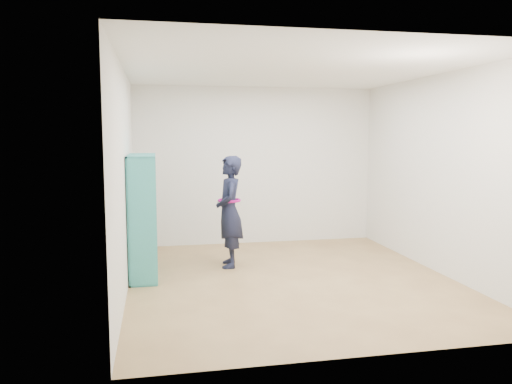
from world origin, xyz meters
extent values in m
plane|color=olive|center=(0.00, 0.00, 0.00)|extent=(4.50, 4.50, 0.00)
plane|color=white|center=(0.00, 0.00, 2.60)|extent=(4.50, 4.50, 0.00)
cube|color=silver|center=(-2.00, 0.00, 1.30)|extent=(0.02, 4.50, 2.60)
cube|color=silver|center=(2.00, 0.00, 1.30)|extent=(0.02, 4.50, 2.60)
cube|color=silver|center=(0.00, 2.25, 1.30)|extent=(4.00, 0.02, 2.60)
cube|color=silver|center=(0.00, -2.25, 1.30)|extent=(4.00, 0.02, 2.60)
cube|color=teal|center=(-1.82, 0.05, 0.78)|extent=(0.34, 0.02, 1.56)
cube|color=teal|center=(-1.82, 1.20, 0.78)|extent=(0.34, 0.02, 1.56)
cube|color=teal|center=(-1.82, 0.63, 0.01)|extent=(0.34, 1.17, 0.02)
cube|color=teal|center=(-1.82, 0.63, 1.55)|extent=(0.34, 1.17, 0.02)
cube|color=teal|center=(-1.98, 0.63, 0.78)|extent=(0.02, 1.17, 1.56)
cube|color=teal|center=(-1.82, 0.44, 0.78)|extent=(0.32, 0.02, 1.51)
cube|color=teal|center=(-1.82, 0.81, 0.78)|extent=(0.32, 0.02, 1.51)
cube|color=teal|center=(-1.82, 0.63, 0.40)|extent=(0.32, 1.12, 0.02)
cube|color=teal|center=(-1.82, 0.63, 0.78)|extent=(0.32, 1.12, 0.02)
cube|color=teal|center=(-1.82, 0.63, 1.16)|extent=(0.32, 1.12, 0.02)
cube|color=beige|center=(-1.80, 0.24, 0.06)|extent=(0.21, 0.14, 0.05)
cube|color=black|center=(-1.79, 0.19, 0.52)|extent=(0.18, 0.16, 0.21)
cube|color=maroon|center=(-1.79, 0.19, 0.91)|extent=(0.18, 0.16, 0.23)
cube|color=silver|center=(-1.80, 0.24, 1.20)|extent=(0.21, 0.14, 0.05)
cube|color=navy|center=(-1.79, 0.57, 0.14)|extent=(0.18, 0.16, 0.21)
cube|color=brown|center=(-1.79, 0.57, 0.54)|extent=(0.18, 0.16, 0.26)
cube|color=#BFB28C|center=(-1.80, 0.62, 0.83)|extent=(0.21, 0.14, 0.08)
cube|color=#26594C|center=(-1.79, 0.57, 1.30)|extent=(0.18, 0.16, 0.26)
cube|color=beige|center=(-1.79, 0.94, 0.15)|extent=(0.18, 0.16, 0.22)
cube|color=black|center=(-1.80, 0.99, 0.46)|extent=(0.21, 0.14, 0.08)
cube|color=maroon|center=(-1.79, 0.94, 0.94)|extent=(0.18, 0.16, 0.29)
cube|color=silver|center=(-1.79, 0.94, 1.27)|extent=(0.18, 0.16, 0.21)
imported|color=black|center=(-0.67, 0.79, 0.77)|extent=(0.41, 0.59, 1.53)
torus|color=#B60E82|center=(-0.67, 0.79, 0.92)|extent=(0.34, 0.34, 0.04)
cube|color=silver|center=(-0.81, 0.89, 0.87)|extent=(0.02, 0.09, 0.12)
cube|color=black|center=(-0.81, 0.89, 0.87)|extent=(0.02, 0.09, 0.12)
camera|label=1|loc=(-1.63, -5.91, 1.81)|focal=35.00mm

